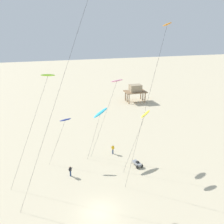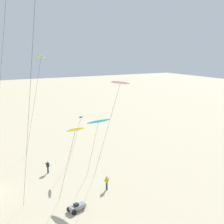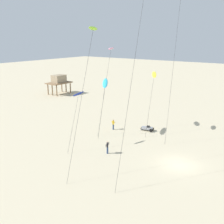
# 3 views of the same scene
# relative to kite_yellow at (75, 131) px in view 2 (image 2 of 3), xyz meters

# --- Properties ---
(kite_yellow) EXTENTS (4.58, 1.68, 9.32)m
(kite_yellow) POSITION_rel_kite_yellow_xyz_m (0.00, 0.00, 0.00)
(kite_yellow) COLOR yellow
(kite_yellow) RESTS_ON ground
(kite_pink) EXTENTS (6.15, 1.94, 12.80)m
(kite_pink) POSITION_rel_kite_yellow_xyz_m (-2.54, 6.20, 3.75)
(kite_pink) COLOR pink
(kite_pink) RESTS_ON ground
(kite_lime) EXTENTS (7.24, 1.91, 15.46)m
(kite_lime) POSITION_rel_kite_yellow_xyz_m (-13.41, 0.66, 6.14)
(kite_lime) COLOR #8CD833
(kite_lime) RESTS_ON ground
(kite_cyan) EXTENTS (4.05, 2.45, 8.40)m
(kite_cyan) POSITION_rel_kite_yellow_xyz_m (-5.57, 5.04, -0.96)
(kite_cyan) COLOR #33BFE0
(kite_cyan) RESTS_ON ground
(kite_navy) EXTENTS (4.01, 1.05, 7.42)m
(kite_navy) POSITION_rel_kite_yellow_xyz_m (-11.26, 5.11, -1.72)
(kite_navy) COLOR navy
(kite_navy) RESTS_ON ground
(kite_flyer_nearest) EXTENTS (0.72, 0.72, 1.67)m
(kite_flyer_nearest) POSITION_rel_kite_yellow_xyz_m (-11.33, 0.34, -7.81)
(kite_flyer_nearest) COLOR navy
(kite_flyer_nearest) RESTS_ON ground
(kite_flyer_middle) EXTENTS (0.65, 0.63, 1.67)m
(kite_flyer_middle) POSITION_rel_kite_yellow_xyz_m (-3.50, 5.05, -7.81)
(kite_flyer_middle) COLOR navy
(kite_flyer_middle) RESTS_ON ground
(beach_buggy) EXTENTS (1.29, 2.13, 0.82)m
(beach_buggy) POSITION_rel_kite_yellow_xyz_m (-0.85, 0.31, -8.28)
(beach_buggy) COLOR gray
(beach_buggy) RESTS_ON ground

